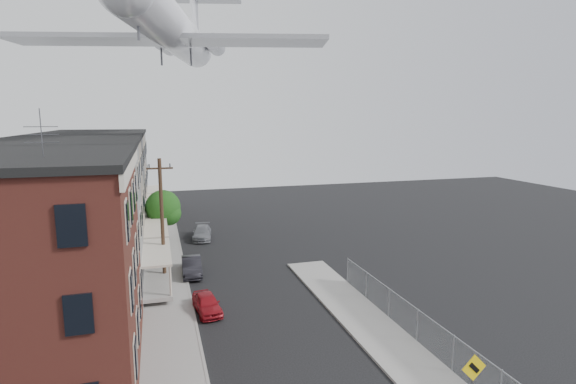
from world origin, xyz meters
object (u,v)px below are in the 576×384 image
object	(u,v)px
car_far	(202,233)
airplane	(174,31)
utility_pole	(162,219)
car_near	(207,303)
car_mid	(192,266)
street_tree	(164,209)
warning_sign	(473,376)

from	to	relation	value
car_far	airplane	bearing A→B (deg)	-131.51
utility_pole	car_near	xyz separation A→B (m)	(2.36, -6.07, -4.09)
car_mid	street_tree	bearing A→B (deg)	102.44
car_mid	airplane	distance (m)	20.34
car_near	airplane	xyz separation A→B (m)	(-0.53, 15.51, 18.61)
street_tree	airplane	size ratio (longest dim) A/B	0.17
warning_sign	car_mid	distance (m)	22.10
warning_sign	street_tree	distance (m)	30.96
warning_sign	car_far	world-z (taller)	warning_sign
utility_pole	car_mid	distance (m)	4.60
car_far	airplane	size ratio (longest dim) A/B	0.14
utility_pole	car_near	distance (m)	7.69
street_tree	utility_pole	bearing A→B (deg)	-91.89
car_near	car_mid	size ratio (longest dim) A/B	0.85
street_tree	car_near	world-z (taller)	street_tree
utility_pole	street_tree	xyz separation A→B (m)	(0.33, 9.92, -1.22)
car_near	airplane	world-z (taller)	airplane
utility_pole	airplane	distance (m)	17.41
airplane	warning_sign	bearing A→B (deg)	-71.78
warning_sign	car_near	size ratio (longest dim) A/B	0.82
car_mid	car_far	world-z (taller)	car_mid
street_tree	airplane	bearing A→B (deg)	-17.98
street_tree	airplane	world-z (taller)	airplane
car_near	warning_sign	bearing A→B (deg)	-62.36
car_mid	car_far	distance (m)	10.27
warning_sign	utility_pole	bearing A→B (deg)	120.48
utility_pole	street_tree	bearing A→B (deg)	88.11
warning_sign	car_mid	xyz separation A→B (m)	(-9.20, 20.06, -1.22)
warning_sign	street_tree	world-z (taller)	street_tree
utility_pole	car_mid	xyz separation A→B (m)	(2.00, 1.03, -4.01)
utility_pole	car_mid	bearing A→B (deg)	27.25
utility_pole	street_tree	world-z (taller)	utility_pole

